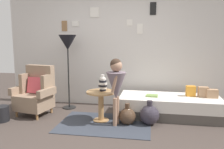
% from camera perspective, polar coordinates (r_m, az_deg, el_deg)
% --- Properties ---
extents(ground_plane, '(12.00, 12.00, 0.00)m').
position_cam_1_polar(ground_plane, '(3.59, -5.07, -15.83)').
color(ground_plane, '#423833').
extents(gallery_wall, '(4.80, 0.12, 2.60)m').
position_cam_1_polar(gallery_wall, '(5.18, 0.20, 6.68)').
color(gallery_wall, silver).
rests_on(gallery_wall, ground).
extents(rug, '(1.61, 1.12, 0.01)m').
position_cam_1_polar(rug, '(4.19, -1.78, -12.05)').
color(rug, '#333842').
rests_on(rug, ground).
extents(armchair, '(0.83, 0.69, 0.97)m').
position_cam_1_polar(armchair, '(4.85, -18.30, -4.23)').
color(armchair, '#9E7042').
rests_on(armchair, ground).
extents(daybed, '(1.91, 0.83, 0.40)m').
position_cam_1_polar(daybed, '(4.64, 13.97, -7.67)').
color(daybed, '#4C4742').
rests_on(daybed, ground).
extents(pillow_head, '(0.21, 0.13, 0.16)m').
position_cam_1_polar(pillow_head, '(4.72, 23.47, -4.35)').
color(pillow_head, tan).
rests_on(pillow_head, daybed).
extents(pillow_mid, '(0.18, 0.12, 0.19)m').
position_cam_1_polar(pillow_mid, '(4.73, 21.60, -4.01)').
color(pillow_mid, tan).
rests_on(pillow_mid, daybed).
extents(pillow_back, '(0.18, 0.14, 0.20)m').
position_cam_1_polar(pillow_back, '(4.71, 18.87, -3.88)').
color(pillow_back, orange).
rests_on(pillow_back, daybed).
extents(side_table, '(0.53, 0.53, 0.56)m').
position_cam_1_polar(side_table, '(4.23, -2.74, -6.34)').
color(side_table, tan).
rests_on(side_table, ground).
extents(vase_striped, '(0.16, 0.16, 0.30)m').
position_cam_1_polar(vase_striped, '(4.20, -2.30, -2.38)').
color(vase_striped, black).
rests_on(vase_striped, side_table).
extents(floor_lamp, '(0.37, 0.37, 1.58)m').
position_cam_1_polar(floor_lamp, '(4.97, -10.90, 7.01)').
color(floor_lamp, black).
rests_on(floor_lamp, ground).
extents(person_child, '(0.34, 0.34, 1.17)m').
position_cam_1_polar(person_child, '(3.93, 1.04, -2.11)').
color(person_child, '#A37A60').
rests_on(person_child, ground).
extents(book_on_daybed, '(0.23, 0.18, 0.03)m').
position_cam_1_polar(book_on_daybed, '(4.51, 9.86, -5.17)').
color(book_on_daybed, '#7EA150').
rests_on(book_on_daybed, daybed).
extents(demijohn_near, '(0.29, 0.29, 0.38)m').
position_cam_1_polar(demijohn_near, '(4.13, 3.80, -10.19)').
color(demijohn_near, '#473323').
rests_on(demijohn_near, ground).
extents(demijohn_far, '(0.35, 0.35, 0.43)m').
position_cam_1_polar(demijohn_far, '(4.16, 9.22, -9.77)').
color(demijohn_far, '#332D38').
rests_on(demijohn_far, ground).
extents(magazine_basket, '(0.28, 0.28, 0.28)m').
position_cam_1_polar(magazine_basket, '(4.73, -25.71, -8.74)').
color(magazine_basket, black).
rests_on(magazine_basket, ground).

